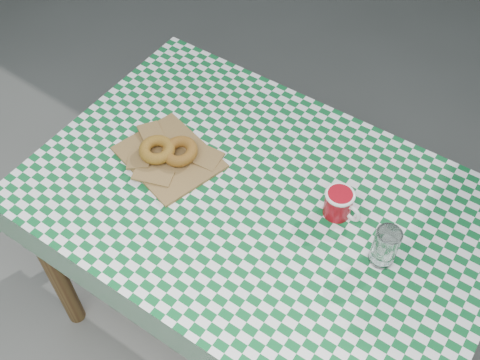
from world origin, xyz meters
name	(u,v)px	position (x,y,z in m)	size (l,w,h in m)	color
ground	(208,341)	(0.00, 0.00, 0.00)	(60.00, 60.00, 0.00)	#575752
table	(257,270)	(0.09, 0.16, 0.38)	(1.24, 0.83, 0.75)	brown
tablecloth	(260,200)	(0.09, 0.16, 0.75)	(1.26, 0.85, 0.01)	#0E5B29
paper_bag	(169,157)	(-0.20, 0.13, 0.76)	(0.27, 0.22, 0.01)	olive
bagel_front	(157,150)	(-0.23, 0.12, 0.79)	(0.10, 0.10, 0.03)	#A47122
bagel_back	(180,151)	(-0.18, 0.15, 0.79)	(0.10, 0.10, 0.03)	#995D1F
coffee_mug	(338,203)	(0.28, 0.25, 0.80)	(0.15, 0.15, 0.08)	maroon
drinking_glass	(385,247)	(0.44, 0.19, 0.81)	(0.06, 0.06, 0.11)	silver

